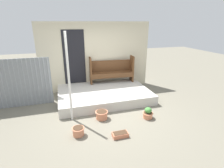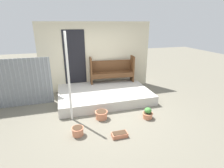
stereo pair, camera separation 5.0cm
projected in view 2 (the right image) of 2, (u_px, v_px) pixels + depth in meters
name	position (u px, v px, depth m)	size (l,w,h in m)	color
ground_plane	(107.00, 113.00, 5.25)	(24.00, 24.00, 0.00)	#706B5B
porch_slab	(104.00, 94.00, 6.19)	(3.11, 2.11, 0.32)	beige
house_wall	(96.00, 57.00, 6.78)	(4.31, 0.08, 2.60)	beige
support_post	(69.00, 79.00, 4.52)	(0.06, 0.06, 2.38)	white
bench	(112.00, 70.00, 6.85)	(1.73, 0.54, 1.01)	brown
flower_pot_left	(78.00, 131.00, 4.18)	(0.31, 0.31, 0.21)	tan
flower_pot_middle	(101.00, 114.00, 4.90)	(0.36, 0.36, 0.23)	tan
flower_pot_right	(148.00, 114.00, 4.91)	(0.30, 0.30, 0.33)	tan
planter_box_rect	(120.00, 135.00, 4.14)	(0.37, 0.20, 0.11)	#C67251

